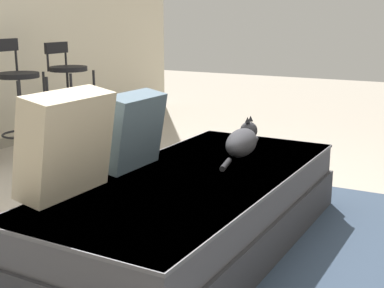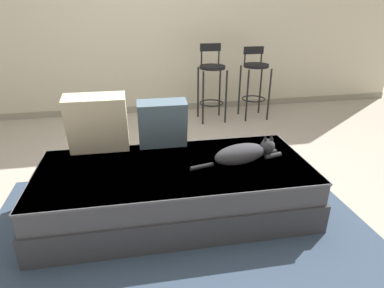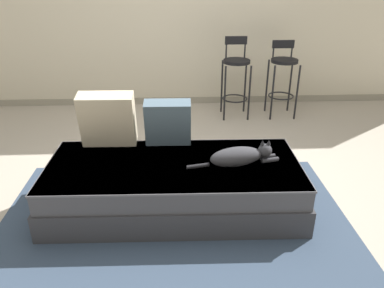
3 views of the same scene
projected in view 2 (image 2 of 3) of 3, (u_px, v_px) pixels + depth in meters
The scene contains 10 objects.
ground_plane at pixel (169, 185), 2.89m from camera, with size 16.00×16.00×0.00m, color #A89E8E.
wall_back_panel at pixel (145, 19), 4.39m from camera, with size 8.00×0.10×2.60m, color beige.
wall_baseboard_trim at pixel (150, 108), 4.85m from camera, with size 8.00×0.02×0.09m, color gray.
area_rug at pixel (182, 235), 2.26m from camera, with size 2.73×2.01×0.01m, color #334256.
couch at pixel (175, 189), 2.45m from camera, with size 2.05×0.95×0.40m.
throw_pillow_corner at pixel (97, 123), 2.51m from camera, with size 0.46×0.25×0.48m.
throw_pillow_middle at pixel (162, 124), 2.60m from camera, with size 0.39×0.22×0.41m.
cat at pixel (244, 153), 2.39m from camera, with size 0.74×0.26×0.19m.
bar_stool_near_window at pixel (212, 78), 4.30m from camera, with size 0.34×0.34×1.02m.
bar_stool_by_doorway at pixel (255, 76), 4.41m from camera, with size 0.34×0.34×0.97m.
Camera 2 is at (-0.28, -2.49, 1.50)m, focal length 30.00 mm.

